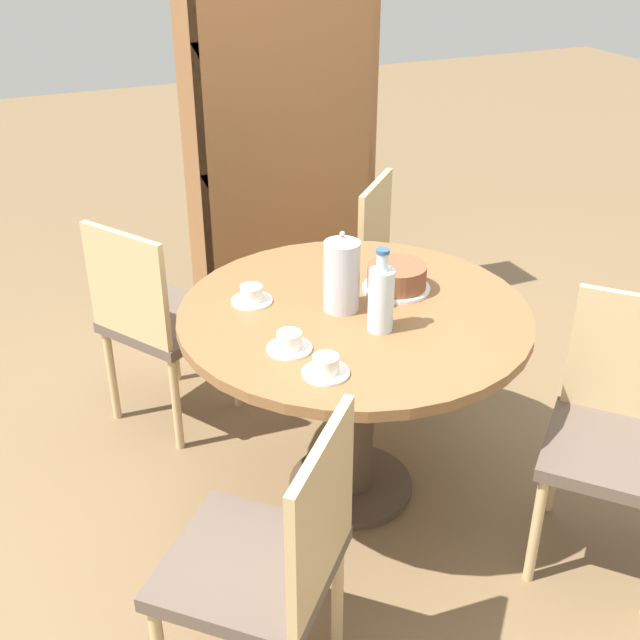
{
  "coord_description": "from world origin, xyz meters",
  "views": [
    {
      "loc": [
        -1.04,
        -2.07,
        1.97
      ],
      "look_at": [
        0.0,
        0.28,
        0.57
      ],
      "focal_mm": 45.0,
      "sensor_mm": 36.0,
      "label": 1
    }
  ],
  "objects_px": {
    "chair_a": "(403,275)",
    "cup_a": "(289,343)",
    "chair_d": "(620,430)",
    "bookshelf": "(284,161)",
    "cup_c": "(326,367)",
    "chair_b": "(158,318)",
    "cake_main": "(397,278)",
    "coffee_pot": "(342,274)",
    "chair_c": "(271,560)",
    "water_bottle": "(381,298)",
    "cup_b": "(252,296)"
  },
  "relations": [
    {
      "from": "coffee_pot",
      "to": "cup_b",
      "type": "bearing_deg",
      "value": 146.99
    },
    {
      "from": "cup_b",
      "to": "cup_a",
      "type": "bearing_deg",
      "value": -90.26
    },
    {
      "from": "bookshelf",
      "to": "cup_a",
      "type": "distance_m",
      "value": 1.64
    },
    {
      "from": "chair_d",
      "to": "chair_b",
      "type": "bearing_deg",
      "value": 178.55
    },
    {
      "from": "water_bottle",
      "to": "cake_main",
      "type": "bearing_deg",
      "value": 51.23
    },
    {
      "from": "chair_d",
      "to": "water_bottle",
      "type": "height_order",
      "value": "water_bottle"
    },
    {
      "from": "chair_b",
      "to": "bookshelf",
      "type": "relative_size",
      "value": 0.52
    },
    {
      "from": "chair_b",
      "to": "chair_c",
      "type": "relative_size",
      "value": 1.0
    },
    {
      "from": "bookshelf",
      "to": "cup_b",
      "type": "height_order",
      "value": "bookshelf"
    },
    {
      "from": "cake_main",
      "to": "chair_d",
      "type": "bearing_deg",
      "value": -57.12
    },
    {
      "from": "cake_main",
      "to": "cup_a",
      "type": "bearing_deg",
      "value": -155.0
    },
    {
      "from": "chair_b",
      "to": "cup_c",
      "type": "height_order",
      "value": "chair_b"
    },
    {
      "from": "chair_d",
      "to": "bookshelf",
      "type": "height_order",
      "value": "bookshelf"
    },
    {
      "from": "chair_b",
      "to": "chair_d",
      "type": "distance_m",
      "value": 1.74
    },
    {
      "from": "chair_d",
      "to": "cup_b",
      "type": "distance_m",
      "value": 1.25
    },
    {
      "from": "coffee_pot",
      "to": "cup_a",
      "type": "height_order",
      "value": "coffee_pot"
    },
    {
      "from": "cup_a",
      "to": "chair_a",
      "type": "bearing_deg",
      "value": 43.65
    },
    {
      "from": "coffee_pot",
      "to": "cup_b",
      "type": "distance_m",
      "value": 0.32
    },
    {
      "from": "water_bottle",
      "to": "cup_c",
      "type": "xyz_separation_m",
      "value": [
        -0.26,
        -0.17,
        -0.09
      ]
    },
    {
      "from": "chair_c",
      "to": "cup_a",
      "type": "bearing_deg",
      "value": -163.35
    },
    {
      "from": "chair_a",
      "to": "water_bottle",
      "type": "xyz_separation_m",
      "value": [
        -0.55,
        -0.81,
        0.38
      ]
    },
    {
      "from": "chair_a",
      "to": "cup_c",
      "type": "bearing_deg",
      "value": -175.09
    },
    {
      "from": "chair_d",
      "to": "chair_c",
      "type": "bearing_deg",
      "value": -128.95
    },
    {
      "from": "cup_b",
      "to": "cake_main",
      "type": "bearing_deg",
      "value": -13.1
    },
    {
      "from": "chair_b",
      "to": "cup_b",
      "type": "bearing_deg",
      "value": 171.17
    },
    {
      "from": "chair_b",
      "to": "cake_main",
      "type": "bearing_deg",
      "value": -163.56
    },
    {
      "from": "coffee_pot",
      "to": "bookshelf",
      "type": "bearing_deg",
      "value": 76.12
    },
    {
      "from": "chair_b",
      "to": "cup_c",
      "type": "bearing_deg",
      "value": 162.72
    },
    {
      "from": "cup_a",
      "to": "chair_d",
      "type": "bearing_deg",
      "value": -25.96
    },
    {
      "from": "chair_a",
      "to": "cup_b",
      "type": "distance_m",
      "value": 1.02
    },
    {
      "from": "cup_a",
      "to": "chair_c",
      "type": "bearing_deg",
      "value": -116.94
    },
    {
      "from": "chair_a",
      "to": "bookshelf",
      "type": "relative_size",
      "value": 0.52
    },
    {
      "from": "cup_b",
      "to": "chair_b",
      "type": "bearing_deg",
      "value": 112.58
    },
    {
      "from": "chair_a",
      "to": "chair_c",
      "type": "distance_m",
      "value": 1.74
    },
    {
      "from": "chair_d",
      "to": "cake_main",
      "type": "relative_size",
      "value": 3.8
    },
    {
      "from": "cake_main",
      "to": "cup_a",
      "type": "relative_size",
      "value": 1.69
    },
    {
      "from": "bookshelf",
      "to": "cup_a",
      "type": "xyz_separation_m",
      "value": [
        -0.59,
        -1.53,
        -0.05
      ]
    },
    {
      "from": "chair_a",
      "to": "chair_c",
      "type": "xyz_separation_m",
      "value": [
        -1.12,
        -1.34,
        0.0
      ]
    },
    {
      "from": "chair_d",
      "to": "chair_a",
      "type": "bearing_deg",
      "value": 140.62
    },
    {
      "from": "chair_b",
      "to": "coffee_pot",
      "type": "bearing_deg",
      "value": -177.04
    },
    {
      "from": "chair_c",
      "to": "coffee_pot",
      "type": "height_order",
      "value": "coffee_pot"
    },
    {
      "from": "chair_a",
      "to": "cup_a",
      "type": "height_order",
      "value": "chair_a"
    },
    {
      "from": "chair_b",
      "to": "chair_c",
      "type": "height_order",
      "value": "same"
    },
    {
      "from": "bookshelf",
      "to": "coffee_pot",
      "type": "distance_m",
      "value": 1.39
    },
    {
      "from": "chair_c",
      "to": "cup_c",
      "type": "xyz_separation_m",
      "value": [
        0.31,
        0.35,
        0.29
      ]
    },
    {
      "from": "chair_b",
      "to": "coffee_pot",
      "type": "xyz_separation_m",
      "value": [
        0.47,
        -0.69,
        0.4
      ]
    },
    {
      "from": "chair_b",
      "to": "cup_c",
      "type": "distance_m",
      "value": 1.1
    },
    {
      "from": "chair_a",
      "to": "cup_a",
      "type": "bearing_deg",
      "value": 178.09
    },
    {
      "from": "chair_a",
      "to": "chair_d",
      "type": "height_order",
      "value": "same"
    },
    {
      "from": "cup_a",
      "to": "cup_c",
      "type": "bearing_deg",
      "value": -75.53
    }
  ]
}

